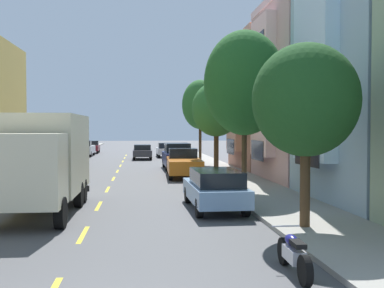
{
  "coord_description": "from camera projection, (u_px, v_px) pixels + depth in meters",
  "views": [
    {
      "loc": [
        1.63,
        -6.56,
        3.01
      ],
      "look_at": [
        5.26,
        26.76,
        1.91
      ],
      "focal_mm": 44.27,
      "sensor_mm": 36.0,
      "label": 1
    }
  ],
  "objects": [
    {
      "name": "street_tree_second",
      "position": [
        244.0,
        83.0,
        21.77
      ],
      "size": [
        3.75,
        3.75,
        7.39
      ],
      "color": "#47331E",
      "rests_on": "sidewalk_right"
    },
    {
      "name": "parked_suv_navy",
      "position": [
        177.0,
        156.0,
        34.93
      ],
      "size": [
        2.03,
        4.83,
        1.93
      ],
      "color": "navy",
      "rests_on": "ground_plane"
    },
    {
      "name": "sidewalk_left",
      "position": [
        17.0,
        170.0,
        33.49
      ],
      "size": [
        3.2,
        120.0,
        0.14
      ],
      "primitive_type": "cube",
      "color": "#A39E93",
      "rests_on": "ground_plane"
    },
    {
      "name": "parked_wagon_sky",
      "position": [
        215.0,
        188.0,
        17.46
      ],
      "size": [
        1.92,
        4.74,
        1.5
      ],
      "color": "#7A9EC6",
      "rests_on": "ground_plane"
    },
    {
      "name": "street_tree_third",
      "position": [
        216.0,
        109.0,
        29.89
      ],
      "size": [
        3.1,
        3.1,
        5.83
      ],
      "color": "#47331E",
      "rests_on": "sidewalk_right"
    },
    {
      "name": "parked_hatchback_champagne",
      "position": [
        77.0,
        152.0,
        45.36
      ],
      "size": [
        1.76,
        4.01,
        1.5
      ],
      "color": "tan",
      "rests_on": "ground_plane"
    },
    {
      "name": "parked_hatchback_burgundy",
      "position": [
        92.0,
        147.0,
        57.68
      ],
      "size": [
        1.83,
        4.04,
        1.5
      ],
      "color": "maroon",
      "rests_on": "ground_plane"
    },
    {
      "name": "townhouse_third_rose",
      "position": [
        368.0,
        94.0,
        27.1
      ],
      "size": [
        12.65,
        7.73,
        10.33
      ],
      "color": "#CC9E9E",
      "rests_on": "ground_plane"
    },
    {
      "name": "parked_sedan_forest",
      "position": [
        28.0,
        170.0,
        25.66
      ],
      "size": [
        1.87,
        4.53,
        1.43
      ],
      "color": "#194C28",
      "rests_on": "ground_plane"
    },
    {
      "name": "street_tree_nearest",
      "position": [
        306.0,
        100.0,
        13.72
      ],
      "size": [
        3.11,
        3.11,
        5.35
      ],
      "color": "#47331E",
      "rests_on": "sidewalk_right"
    },
    {
      "name": "townhouse_fourth_terracotta",
      "position": [
        323.0,
        105.0,
        35.04
      ],
      "size": [
        13.55,
        7.73,
        9.86
      ],
      "color": "#B27560",
      "rests_on": "ground_plane"
    },
    {
      "name": "parked_sedan_black",
      "position": [
        67.0,
        156.0,
        38.9
      ],
      "size": [
        1.85,
        4.52,
        1.43
      ],
      "color": "black",
      "rests_on": "ground_plane"
    },
    {
      "name": "street_tree_farthest",
      "position": [
        200.0,
        105.0,
        37.96
      ],
      "size": [
        2.93,
        2.93,
        6.78
      ],
      "color": "#47331E",
      "rests_on": "sidewalk_right"
    },
    {
      "name": "delivery_box_truck",
      "position": [
        44.0,
        158.0,
        16.88
      ],
      "size": [
        2.45,
        7.17,
        3.51
      ],
      "color": "beige",
      "rests_on": "ground_plane"
    },
    {
      "name": "parked_hatchback_white",
      "position": [
        165.0,
        150.0,
        49.61
      ],
      "size": [
        1.84,
        4.04,
        1.5
      ],
      "color": "silver",
      "rests_on": "ground_plane"
    },
    {
      "name": "sidewalk_right",
      "position": [
        215.0,
        168.0,
        35.02
      ],
      "size": [
        3.2,
        120.0,
        0.14
      ],
      "primitive_type": "cube",
      "color": "#A39E93",
      "rests_on": "ground_plane"
    },
    {
      "name": "parked_pickup_orange",
      "position": [
        184.0,
        163.0,
        29.44
      ],
      "size": [
        2.15,
        5.36,
        1.73
      ],
      "color": "orange",
      "rests_on": "ground_plane"
    },
    {
      "name": "parked_motorcycle",
      "position": [
        294.0,
        255.0,
        9.71
      ],
      "size": [
        0.62,
        2.05,
        0.9
      ],
      "color": "black",
      "rests_on": "ground_plane"
    },
    {
      "name": "parked_pickup_silver",
      "position": [
        83.0,
        149.0,
        50.9
      ],
      "size": [
        2.02,
        5.31,
        1.73
      ],
      "color": "#B2B5BA",
      "rests_on": "ground_plane"
    },
    {
      "name": "moving_charcoal_sedan",
      "position": [
        142.0,
        152.0,
        46.26
      ],
      "size": [
        1.8,
        4.5,
        1.43
      ],
      "color": "#333338",
      "rests_on": "ground_plane"
    },
    {
      "name": "ground_plane",
      "position": [
        119.0,
        168.0,
        36.24
      ],
      "size": [
        160.0,
        160.0,
        0.0
      ],
      "primitive_type": "plane",
      "color": "#4C4C4F"
    },
    {
      "name": "lane_centerline_dashes",
      "position": [
        116.0,
        175.0,
        30.78
      ],
      "size": [
        0.14,
        47.2,
        0.01
      ],
      "color": "yellow",
      "rests_on": "ground_plane"
    }
  ]
}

